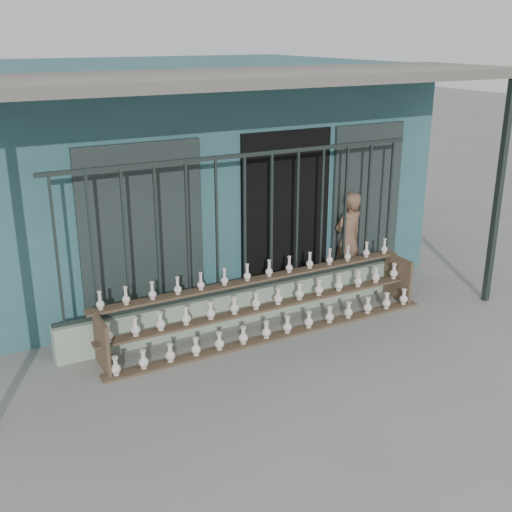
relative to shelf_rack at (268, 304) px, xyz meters
name	(u,v)px	position (x,y,z in m)	size (l,w,h in m)	color
ground	(297,361)	(-0.11, -0.88, -0.36)	(60.00, 60.00, 0.00)	slate
workshop_building	(162,163)	(-0.10, 3.35, 1.26)	(7.40, 6.60, 3.21)	#2B555B
parapet_wall	(245,304)	(-0.11, 0.42, -0.14)	(5.00, 0.20, 0.45)	#8EA18A
security_fence	(245,223)	(-0.11, 0.42, 0.98)	(5.00, 0.04, 1.80)	#283330
shelf_rack	(268,304)	(0.00, 0.00, 0.00)	(4.50, 0.68, 0.85)	brown
elderly_woman	(348,240)	(1.83, 0.80, 0.36)	(0.53, 0.35, 1.45)	brown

